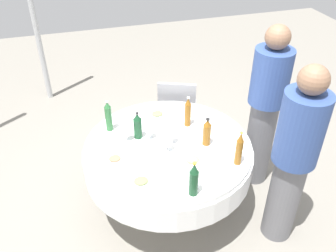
% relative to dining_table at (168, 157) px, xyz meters
% --- Properties ---
extents(ground_plane, '(10.00, 10.00, 0.00)m').
position_rel_dining_table_xyz_m(ground_plane, '(0.00, 0.00, -0.59)').
color(ground_plane, gray).
extents(dining_table, '(1.46, 1.46, 0.74)m').
position_rel_dining_table_xyz_m(dining_table, '(0.00, 0.00, 0.00)').
color(dining_table, white).
rests_on(dining_table, ground_plane).
extents(bottle_dark_green_inner, '(0.07, 0.07, 0.29)m').
position_rel_dining_table_xyz_m(bottle_dark_green_inner, '(0.01, -0.61, 0.28)').
color(bottle_dark_green_inner, '#194728').
rests_on(bottle_dark_green_inner, dining_table).
extents(bottle_amber_outer, '(0.06, 0.06, 0.31)m').
position_rel_dining_table_xyz_m(bottle_amber_outer, '(0.46, -0.40, 0.29)').
color(bottle_amber_outer, '#8C5619').
rests_on(bottle_amber_outer, dining_table).
extents(bottle_green_front, '(0.06, 0.06, 0.30)m').
position_rel_dining_table_xyz_m(bottle_green_front, '(-0.44, 0.35, 0.29)').
color(bottle_green_front, '#2D6B38').
rests_on(bottle_green_front, dining_table).
extents(bottle_amber_west, '(0.07, 0.07, 0.26)m').
position_rel_dining_table_xyz_m(bottle_amber_west, '(0.31, -0.09, 0.27)').
color(bottle_amber_west, '#8C5619').
rests_on(bottle_amber_west, dining_table).
extents(bottle_amber_near, '(0.06, 0.06, 0.30)m').
position_rel_dining_table_xyz_m(bottle_amber_near, '(0.25, 0.22, 0.29)').
color(bottle_amber_near, '#8C5619').
rests_on(bottle_amber_near, dining_table).
extents(bottle_dark_green_north, '(0.07, 0.07, 0.26)m').
position_rel_dining_table_xyz_m(bottle_dark_green_north, '(-0.22, 0.17, 0.27)').
color(bottle_dark_green_north, '#194728').
rests_on(bottle_dark_green_north, dining_table).
extents(wine_glass_west, '(0.07, 0.07, 0.13)m').
position_rel_dining_table_xyz_m(wine_glass_west, '(-0.02, -0.09, 0.24)').
color(wine_glass_west, white).
rests_on(wine_glass_west, dining_table).
extents(wine_glass_near, '(0.07, 0.07, 0.14)m').
position_rel_dining_table_xyz_m(wine_glass_near, '(0.04, 0.01, 0.24)').
color(wine_glass_near, white).
rests_on(wine_glass_near, dining_table).
extents(wine_glass_north, '(0.06, 0.06, 0.14)m').
position_rel_dining_table_xyz_m(wine_glass_north, '(-0.32, 0.15, 0.24)').
color(wine_glass_north, white).
rests_on(wine_glass_north, dining_table).
extents(wine_glass_far, '(0.07, 0.07, 0.16)m').
position_rel_dining_table_xyz_m(wine_glass_far, '(-0.13, 0.12, 0.26)').
color(wine_glass_far, white).
rests_on(wine_glass_far, dining_table).
extents(plate_mid, '(0.24, 0.24, 0.04)m').
position_rel_dining_table_xyz_m(plate_mid, '(0.12, -0.28, 0.16)').
color(plate_mid, white).
rests_on(plate_mid, dining_table).
extents(plate_left, '(0.23, 0.23, 0.04)m').
position_rel_dining_table_xyz_m(plate_left, '(0.03, 0.45, 0.16)').
color(plate_left, white).
rests_on(plate_left, dining_table).
extents(plate_east, '(0.21, 0.21, 0.04)m').
position_rel_dining_table_xyz_m(plate_east, '(-0.47, -0.09, 0.16)').
color(plate_east, white).
rests_on(plate_east, dining_table).
extents(plate_south, '(0.24, 0.24, 0.04)m').
position_rel_dining_table_xyz_m(plate_south, '(-0.33, -0.40, 0.16)').
color(plate_south, white).
rests_on(plate_south, dining_table).
extents(fork_outer, '(0.16, 0.11, 0.00)m').
position_rel_dining_table_xyz_m(fork_outer, '(0.32, 0.08, 0.15)').
color(fork_outer, silver).
rests_on(fork_outer, dining_table).
extents(spoon_front, '(0.14, 0.14, 0.00)m').
position_rel_dining_table_xyz_m(spoon_front, '(0.38, -0.23, 0.15)').
color(spoon_front, silver).
rests_on(spoon_front, dining_table).
extents(knife_west, '(0.18, 0.06, 0.00)m').
position_rel_dining_table_xyz_m(knife_west, '(-0.23, 0.46, 0.15)').
color(knife_west, silver).
rests_on(knife_west, dining_table).
extents(folded_napkin, '(0.16, 0.16, 0.02)m').
position_rel_dining_table_xyz_m(folded_napkin, '(0.51, 0.20, 0.16)').
color(folded_napkin, white).
rests_on(folded_napkin, dining_table).
extents(person_inner, '(0.34, 0.34, 1.65)m').
position_rel_dining_table_xyz_m(person_inner, '(0.98, 0.13, 0.27)').
color(person_inner, slate).
rests_on(person_inner, ground_plane).
extents(person_outer, '(0.34, 0.34, 1.63)m').
position_rel_dining_table_xyz_m(person_outer, '(0.84, -0.57, 0.26)').
color(person_outer, slate).
rests_on(person_outer, ground_plane).
extents(chair_north, '(0.52, 0.52, 0.87)m').
position_rel_dining_table_xyz_m(chair_north, '(0.36, 0.87, -0.07)').
color(chair_north, '#99999E').
rests_on(chair_north, ground_plane).
extents(tent_pole_secondary, '(0.07, 0.07, 2.38)m').
position_rel_dining_table_xyz_m(tent_pole_secondary, '(-1.03, 2.45, 0.60)').
color(tent_pole_secondary, '#B2B5B7').
rests_on(tent_pole_secondary, ground_plane).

